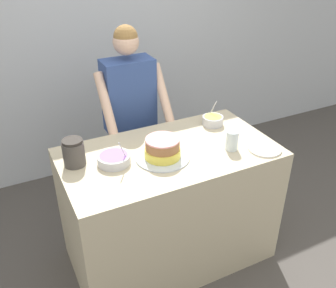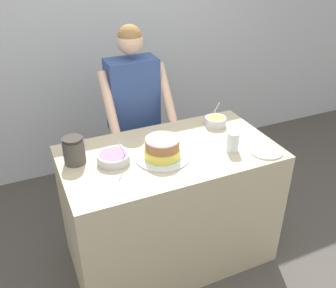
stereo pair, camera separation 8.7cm
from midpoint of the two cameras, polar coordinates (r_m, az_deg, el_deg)
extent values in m
cube|color=silver|center=(3.61, -11.56, 15.27)|extent=(10.00, 0.05, 2.60)
cube|color=#C6B793|center=(2.71, -0.73, -9.45)|extent=(1.42, 0.78, 0.92)
cylinder|color=#2D2D38|center=(3.23, -7.57, -4.06)|extent=(0.12, 0.12, 0.77)
cylinder|color=#2D2D38|center=(3.28, -4.72, -3.33)|extent=(0.12, 0.12, 0.77)
cube|color=#334C8C|center=(2.94, -6.84, 7.30)|extent=(0.39, 0.21, 0.58)
cylinder|color=beige|center=(2.74, -10.15, 5.20)|extent=(0.07, 0.37, 0.49)
cylinder|color=beige|center=(2.89, -1.46, 6.96)|extent=(0.07, 0.37, 0.49)
sphere|color=beige|center=(2.81, -7.36, 15.18)|extent=(0.19, 0.19, 0.19)
sphere|color=olive|center=(2.80, -7.40, 15.84)|extent=(0.18, 0.18, 0.18)
cylinder|color=silver|center=(2.38, -1.88, -2.03)|extent=(0.35, 0.35, 0.01)
cylinder|color=#F2DB4C|center=(2.36, -1.89, -1.32)|extent=(0.23, 0.23, 0.06)
cylinder|color=#9E663D|center=(2.33, -1.92, -0.07)|extent=(0.21, 0.21, 0.06)
cylinder|color=pink|center=(2.31, -1.93, 0.67)|extent=(0.21, 0.21, 0.01)
cylinder|color=silver|center=(2.34, -9.31, -2.31)|extent=(0.20, 0.20, 0.06)
cylinder|color=#9E66B7|center=(2.33, -9.35, -1.84)|extent=(0.18, 0.18, 0.01)
cylinder|color=silver|center=(2.27, -7.91, -1.23)|extent=(0.08, 0.07, 0.18)
cylinder|color=silver|center=(2.79, 5.94, 3.56)|extent=(0.15, 0.15, 0.07)
cylinder|color=#F2DB4C|center=(2.77, 5.97, 4.06)|extent=(0.13, 0.13, 0.01)
cylinder|color=silver|center=(2.81, 5.76, 5.01)|extent=(0.07, 0.03, 0.15)
cylinder|color=silver|center=(2.46, 8.74, 0.53)|extent=(0.08, 0.08, 0.13)
cylinder|color=white|center=(2.53, 13.57, -0.73)|extent=(0.22, 0.22, 0.01)
cylinder|color=#4C4742|center=(2.35, -15.19, -1.44)|extent=(0.13, 0.13, 0.16)
cylinder|color=#322D28|center=(2.31, -15.47, 0.40)|extent=(0.12, 0.12, 0.02)
camera|label=1|loc=(0.04, -91.06, -0.61)|focal=40.00mm
camera|label=2|loc=(0.04, 88.94, 0.61)|focal=40.00mm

